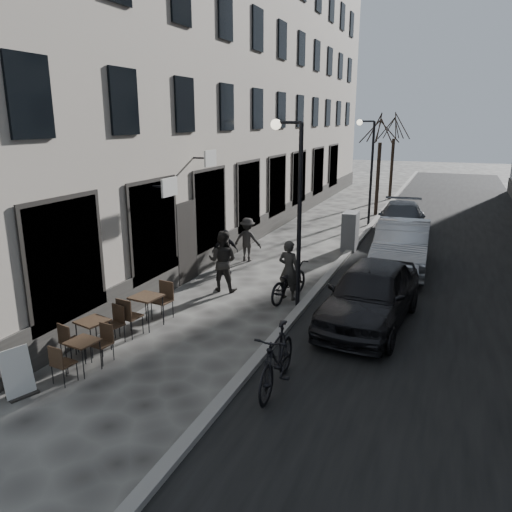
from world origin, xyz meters
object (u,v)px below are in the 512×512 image
Objects in this scene: bistro_set_a at (83,353)px; utility_cabinet at (350,231)px; car_near at (370,294)px; car_far at (401,219)px; streetlamp_near at (294,194)px; sign_board at (18,377)px; bicycle at (289,281)px; car_mid at (402,246)px; bistro_set_b at (93,332)px; streetlamp_far at (369,161)px; pedestrian_far at (225,252)px; pedestrian_near at (223,261)px; moped at (277,359)px; pedestrian_mid at (247,240)px; tree_near at (381,128)px; bistro_set_c at (147,308)px; tree_far at (395,126)px.

utility_cabinet is (3.08, 12.12, 0.34)m from bistro_set_a.
car_near is 10.90m from car_far.
streetlamp_near is 3.58× the size of bistro_set_a.
streetlamp_near is 7.83m from sign_board.
sign_board is 7.59m from bicycle.
bistro_set_b is at bearing -123.62° from car_mid.
streetlamp_far is at bearing 90.00° from streetlamp_near.
pedestrian_far is (-2.78, 1.60, 0.23)m from bicycle.
moped is at bearing 119.90° from pedestrian_near.
bistro_set_a is at bearing -105.92° from utility_cabinet.
pedestrian_mid is 9.17m from moped.
bistro_set_b is at bearing -99.65° from tree_near.
streetlamp_far is 7.96m from car_mid.
streetlamp_near is 3.32m from car_near.
utility_cabinet is at bearing 135.72° from car_mid.
tree_near reaches higher than bistro_set_a.
streetlamp_near is 12.00m from streetlamp_far.
streetlamp_far is 12.99m from car_near.
bistro_set_c is 4.35m from moped.
utility_cabinet is at bearing 86.36° from bistro_set_b.
streetlamp_near is 5.30m from pedestrian_mid.
car_mid is (2.40, -10.20, -3.83)m from tree_near.
streetlamp_far is 0.89× the size of tree_near.
tree_near is 20.96m from bistro_set_a.
sign_board is 0.20× the size of car_near.
sign_board is at bearing -127.82° from car_near.
pedestrian_mid is at bearing -170.92° from car_mid.
moped is (4.14, -6.49, -0.13)m from pedestrian_far.
pedestrian_mid is (-2.99, -11.25, -3.85)m from tree_near.
moped is (4.44, 2.05, 0.25)m from sign_board.
tree_near is 3.72× the size of utility_cabinet.
streetlamp_far is 3.51m from car_far.
car_mid reaches higher than pedestrian_far.
car_mid is (2.47, -7.20, -2.33)m from streetlamp_far.
tree_far is (0.00, 6.00, 0.00)m from tree_near.
bicycle is 1.26× the size of pedestrian_mid.
pedestrian_near reaches higher than sign_board.
pedestrian_mid is (-0.01, 6.60, 0.31)m from bistro_set_c.
pedestrian_near is at bearing 99.81° from pedestrian_mid.
bicycle is 0.97× the size of moped.
bistro_set_a is 0.28× the size of car_mid.
pedestrian_mid is at bearing 145.54° from car_near.
car_mid is at bearing -143.03° from pedestrian_near.
car_mid reaches higher than bistro_set_c.
car_near is 4.07m from moped.
sign_board is 0.62× the size of utility_cabinet.
tree_near is 13.91m from pedestrian_far.
pedestrian_mid is at bearing -109.46° from streetlamp_far.
pedestrian_mid is (-2.92, 3.75, -2.35)m from streetlamp_near.
car_near is 2.23× the size of moped.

